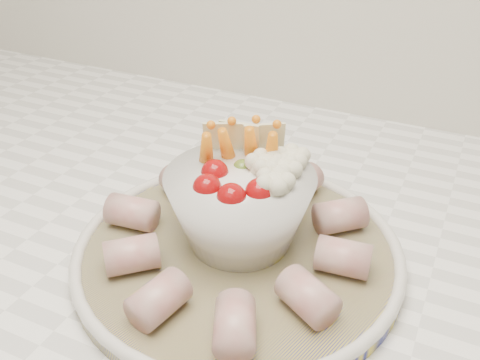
% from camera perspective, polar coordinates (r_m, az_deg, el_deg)
% --- Properties ---
extents(serving_platter, '(0.40, 0.40, 0.02)m').
position_cam_1_polar(serving_platter, '(0.54, -0.22, -7.64)').
color(serving_platter, navy).
rests_on(serving_platter, kitchen_counter).
extents(veggie_bowl, '(0.15, 0.15, 0.11)m').
position_cam_1_polar(veggie_bowl, '(0.52, 0.17, -2.45)').
color(veggie_bowl, silver).
rests_on(veggie_bowl, serving_platter).
extents(cured_meat_rolls, '(0.27, 0.28, 0.03)m').
position_cam_1_polar(cured_meat_rolls, '(0.52, -0.29, -5.85)').
color(cured_meat_rolls, '#AC504E').
rests_on(cured_meat_rolls, serving_platter).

